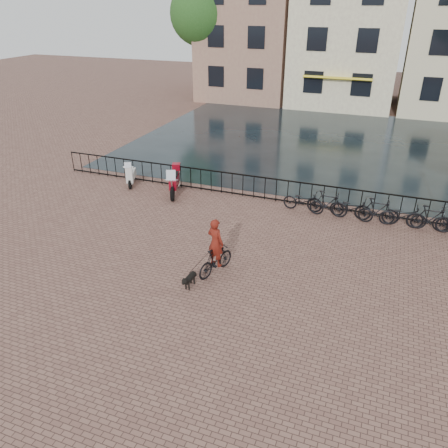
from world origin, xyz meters
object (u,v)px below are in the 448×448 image
(cyclist, at_px, (216,250))
(dog, at_px, (190,280))
(scooter, at_px, (131,171))
(motorcycle, at_px, (174,178))

(cyclist, bearing_deg, dog, 84.38)
(cyclist, bearing_deg, scooter, -21.63)
(dog, xyz_separation_m, scooter, (-5.99, 6.55, 0.42))
(dog, relative_size, motorcycle, 0.35)
(scooter, bearing_deg, cyclist, -63.92)
(dog, bearing_deg, cyclist, 69.39)
(cyclist, xyz_separation_m, motorcycle, (-4.05, 5.28, -0.11))
(scooter, bearing_deg, dog, -70.58)
(cyclist, height_order, scooter, cyclist)
(cyclist, distance_m, scooter, 8.53)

